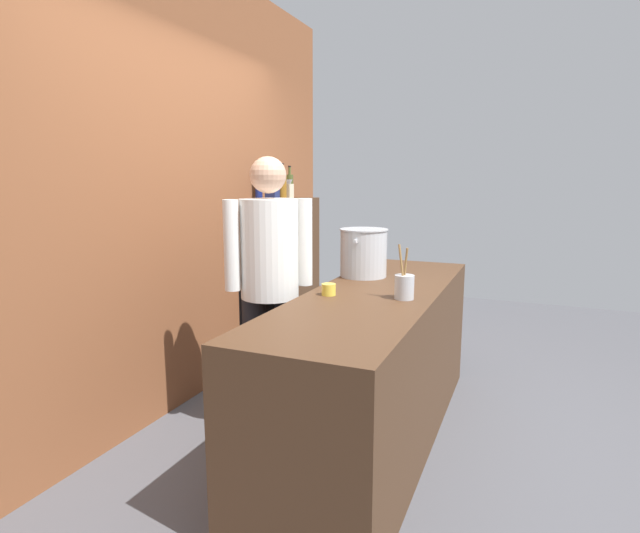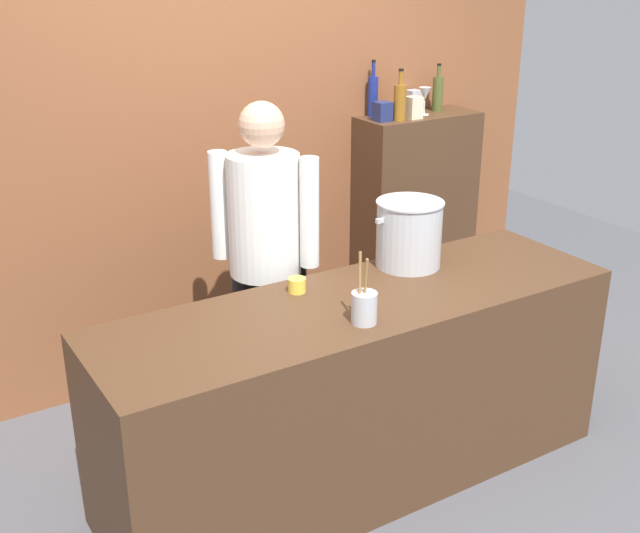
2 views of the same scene
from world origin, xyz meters
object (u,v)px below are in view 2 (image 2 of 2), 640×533
(utensil_crock, at_px, (364,307))
(spice_tin_navy, at_px, (382,111))
(wine_glass_short, at_px, (425,95))
(wine_bottle_olive, at_px, (438,93))
(stockpot_large, at_px, (409,234))
(spice_tin_silver, at_px, (413,101))
(wine_bottle_amber, at_px, (400,101))
(butter_jar, at_px, (297,285))
(wine_bottle_cobalt, at_px, (373,95))
(chef, at_px, (265,248))
(spice_tin_cream, at_px, (413,108))

(utensil_crock, bearing_deg, spice_tin_navy, 52.02)
(utensil_crock, relative_size, wine_glass_short, 1.80)
(wine_bottle_olive, bearing_deg, utensil_crock, -136.88)
(stockpot_large, xyz_separation_m, spice_tin_silver, (0.85, 1.08, 0.37))
(utensil_crock, bearing_deg, wine_glass_short, 44.83)
(wine_bottle_amber, bearing_deg, wine_glass_short, 14.16)
(stockpot_large, height_order, butter_jar, stockpot_large)
(wine_bottle_cobalt, distance_m, spice_tin_silver, 0.30)
(butter_jar, bearing_deg, utensil_crock, -79.88)
(butter_jar, bearing_deg, chef, 81.36)
(spice_tin_navy, bearing_deg, spice_tin_silver, 22.36)
(wine_bottle_cobalt, xyz_separation_m, spice_tin_navy, (-0.03, -0.14, -0.07))
(butter_jar, bearing_deg, wine_bottle_cobalt, 43.19)
(wine_glass_short, xyz_separation_m, spice_tin_cream, (-0.12, -0.05, -0.05))
(spice_tin_navy, distance_m, spice_tin_silver, 0.36)
(wine_bottle_amber, bearing_deg, wine_bottle_cobalt, 106.95)
(spice_tin_navy, bearing_deg, wine_bottle_amber, -25.77)
(butter_jar, distance_m, spice_tin_cream, 1.68)
(spice_tin_cream, relative_size, spice_tin_silver, 0.99)
(wine_bottle_olive, height_order, wine_bottle_cobalt, wine_bottle_cobalt)
(stockpot_large, bearing_deg, butter_jar, 179.60)
(stockpot_large, height_order, wine_bottle_amber, wine_bottle_amber)
(wine_bottle_cobalt, xyz_separation_m, spice_tin_silver, (0.30, -0.01, -0.06))
(stockpot_large, xyz_separation_m, utensil_crock, (-0.53, -0.40, -0.09))
(wine_bottle_cobalt, bearing_deg, spice_tin_navy, -103.07)
(wine_bottle_cobalt, height_order, spice_tin_cream, wine_bottle_cobalt)
(utensil_crock, distance_m, wine_glass_short, 2.00)
(wine_bottle_olive, relative_size, wine_bottle_amber, 0.96)
(wine_bottle_amber, xyz_separation_m, spice_tin_cream, (0.11, 0.01, -0.05))
(stockpot_large, xyz_separation_m, wine_bottle_olive, (0.99, 1.02, 0.42))
(wine_glass_short, height_order, spice_tin_silver, wine_glass_short)
(wine_bottle_cobalt, bearing_deg, chef, -148.03)
(butter_jar, relative_size, spice_tin_navy, 0.72)
(wine_bottle_olive, height_order, wine_glass_short, wine_bottle_olive)
(chef, bearing_deg, wine_bottle_olive, -111.46)
(wine_bottle_amber, relative_size, wine_bottle_cobalt, 0.90)
(wine_bottle_olive, distance_m, wine_glass_short, 0.16)
(spice_tin_navy, height_order, spice_tin_silver, spice_tin_silver)
(wine_bottle_cobalt, relative_size, spice_tin_navy, 2.99)
(spice_tin_cream, distance_m, spice_tin_silver, 0.22)
(stockpot_large, relative_size, utensil_crock, 1.27)
(wine_bottle_cobalt, height_order, spice_tin_navy, wine_bottle_cobalt)
(chef, relative_size, wine_bottle_amber, 5.65)
(butter_jar, height_order, wine_bottle_olive, wine_bottle_olive)
(butter_jar, distance_m, wine_bottle_cobalt, 1.68)
(stockpot_large, height_order, spice_tin_cream, spice_tin_cream)
(stockpot_large, xyz_separation_m, wine_bottle_cobalt, (0.56, 1.09, 0.43))
(wine_bottle_amber, distance_m, spice_tin_cream, 0.12)
(chef, relative_size, butter_jar, 21.14)
(wine_bottle_cobalt, xyz_separation_m, spice_tin_cream, (0.16, -0.18, -0.06))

